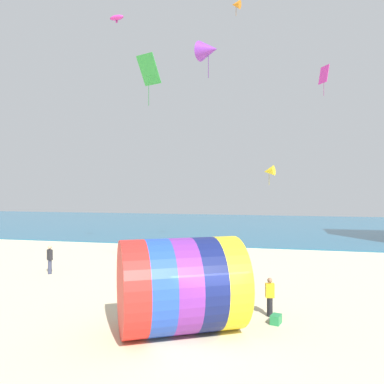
# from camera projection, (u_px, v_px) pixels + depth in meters

# --- Properties ---
(ground_plane) EXTENTS (120.00, 120.00, 0.00)m
(ground_plane) POSITION_uv_depth(u_px,v_px,m) (214.00, 341.00, 13.24)
(ground_plane) COLOR beige
(sea) EXTENTS (120.00, 40.00, 0.10)m
(sea) POSITION_uv_depth(u_px,v_px,m) (261.00, 226.00, 53.08)
(sea) COLOR #236084
(sea) RESTS_ON ground
(giant_inflatable_tube) EXTENTS (5.61, 5.21, 3.52)m
(giant_inflatable_tube) POSITION_uv_depth(u_px,v_px,m) (181.00, 285.00, 14.07)
(giant_inflatable_tube) COLOR red
(giant_inflatable_tube) RESTS_ON ground
(kite_handler) EXTENTS (0.39, 0.28, 1.63)m
(kite_handler) POSITION_uv_depth(u_px,v_px,m) (270.00, 297.00, 15.75)
(kite_handler) COLOR black
(kite_handler) RESTS_ON ground
(kite_magenta_parafoil) EXTENTS (1.16, 0.59, 0.60)m
(kite_magenta_parafoil) POSITION_uv_depth(u_px,v_px,m) (117.00, 18.00, 27.41)
(kite_magenta_parafoil) COLOR #D1339E
(kite_purple_delta) EXTENTS (1.44, 1.39, 2.01)m
(kite_purple_delta) POSITION_uv_depth(u_px,v_px,m) (208.00, 50.00, 19.43)
(kite_purple_delta) COLOR purple
(kite_orange_delta) EXTENTS (0.83, 0.76, 1.21)m
(kite_orange_delta) POSITION_uv_depth(u_px,v_px,m) (236.00, 5.00, 28.09)
(kite_orange_delta) COLOR orange
(kite_magenta_diamond) EXTENTS (0.71, 0.89, 2.19)m
(kite_magenta_diamond) POSITION_uv_depth(u_px,v_px,m) (324.00, 75.00, 26.96)
(kite_magenta_diamond) COLOR #D1339E
(kite_green_diamond) EXTENTS (1.38, 1.18, 2.76)m
(kite_green_diamond) POSITION_uv_depth(u_px,v_px,m) (149.00, 70.00, 20.79)
(kite_green_diamond) COLOR green
(kite_yellow_delta) EXTENTS (1.03, 0.97, 1.46)m
(kite_yellow_delta) POSITION_uv_depth(u_px,v_px,m) (269.00, 171.00, 27.86)
(kite_yellow_delta) COLOR yellow
(bystander_near_water) EXTENTS (0.42, 0.37, 1.80)m
(bystander_near_water) POSITION_uv_depth(u_px,v_px,m) (50.00, 259.00, 23.50)
(bystander_near_water) COLOR #383D56
(bystander_near_water) RESTS_ON ground
(cooler_box) EXTENTS (0.49, 0.60, 0.36)m
(cooler_box) POSITION_uv_depth(u_px,v_px,m) (276.00, 319.00, 14.88)
(cooler_box) COLOR #268C4C
(cooler_box) RESTS_ON ground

